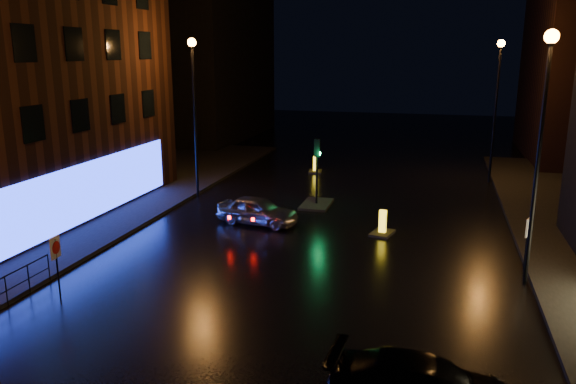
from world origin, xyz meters
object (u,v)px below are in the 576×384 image
bollard_near (382,229)px  traffic_signal (317,196)px  silver_hatchback (258,210)px  road_sign_left (56,253)px  road_sign_right (528,232)px  bollard_far (315,169)px

bollard_near → traffic_signal: bearing=148.0°
silver_hatchback → road_sign_left: road_sign_left is taller
bollard_near → road_sign_right: 6.28m
traffic_signal → bollard_near: traffic_signal is taller
bollard_near → bollard_far: bearing=129.0°
traffic_signal → bollard_near: bearing=-45.8°
silver_hatchback → road_sign_right: 11.49m
traffic_signal → road_sign_right: bearing=-37.2°
bollard_far → road_sign_left: bearing=-107.9°
traffic_signal → bollard_far: size_ratio=2.62×
silver_hatchback → road_sign_right: (11.03, -3.09, 0.89)m
traffic_signal → road_sign_right: (9.10, -6.91, 1.02)m
traffic_signal → road_sign_left: 14.33m
silver_hatchback → bollard_near: (5.69, -0.05, -0.40)m
traffic_signal → silver_hatchback: bearing=-116.9°
silver_hatchback → bollard_far: size_ratio=2.83×
road_sign_left → road_sign_right: size_ratio=1.04×
silver_hatchback → bollard_near: 5.70m
traffic_signal → bollard_near: 5.39m
silver_hatchback → road_sign_left: (-3.57, -9.37, 0.94)m
traffic_signal → bollard_far: (-1.81, 7.99, -0.27)m
bollard_near → bollard_far: bollard_near is taller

